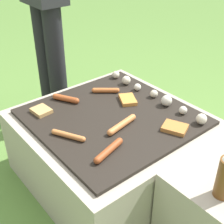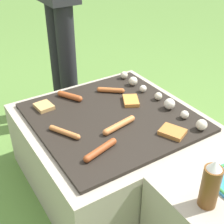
% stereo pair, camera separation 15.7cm
% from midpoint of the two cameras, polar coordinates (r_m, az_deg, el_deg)
% --- Properties ---
extents(ground_plane, '(14.00, 14.00, 0.00)m').
position_cam_midpoint_polar(ground_plane, '(1.82, -2.51, -11.31)').
color(ground_plane, '#567F38').
extents(grill, '(0.86, 0.86, 0.40)m').
position_cam_midpoint_polar(grill, '(1.69, -2.66, -6.45)').
color(grill, '#A89E8C').
rests_on(grill, ground_plane).
extents(sausage_front_center, '(0.11, 0.13, 0.03)m').
position_cam_midpoint_polar(sausage_front_center, '(1.78, -3.70, 3.91)').
color(sausage_front_center, '#B7602D').
rests_on(sausage_front_center, grill).
extents(sausage_mid_right, '(0.16, 0.09, 0.03)m').
position_cam_midpoint_polar(sausage_mid_right, '(1.44, -11.11, -4.33)').
color(sausage_mid_right, '#C6753D').
rests_on(sausage_mid_right, grill).
extents(sausage_back_left, '(0.06, 0.20, 0.03)m').
position_cam_midpoint_polar(sausage_back_left, '(1.48, -1.20, -2.42)').
color(sausage_back_left, '#C6753D').
rests_on(sausage_back_left, grill).
extents(sausage_front_left, '(0.07, 0.18, 0.03)m').
position_cam_midpoint_polar(sausage_front_left, '(1.33, -4.00, -7.14)').
color(sausage_front_left, '#93421E').
rests_on(sausage_front_left, grill).
extents(sausage_front_right, '(0.15, 0.09, 0.03)m').
position_cam_midpoint_polar(sausage_front_right, '(1.72, -11.04, 2.35)').
color(sausage_front_right, '#A34C23').
rests_on(sausage_front_right, grill).
extents(bread_slice_left, '(0.10, 0.09, 0.02)m').
position_cam_midpoint_polar(bread_slice_left, '(1.65, -15.48, 0.16)').
color(bread_slice_left, tan).
rests_on(bread_slice_left, grill).
extents(bread_slice_center, '(0.14, 0.13, 0.02)m').
position_cam_midpoint_polar(bread_slice_center, '(1.48, 8.47, -2.96)').
color(bread_slice_center, '#B27033').
rests_on(bread_slice_center, grill).
extents(bread_slice_right, '(0.14, 0.12, 0.02)m').
position_cam_midpoint_polar(bread_slice_right, '(1.69, 0.26, 2.20)').
color(bread_slice_right, '#D18438').
rests_on(bread_slice_right, grill).
extents(mushroom_row, '(0.70, 0.06, 0.06)m').
position_cam_midpoint_polar(mushroom_row, '(1.71, 5.33, 3.03)').
color(mushroom_row, beige).
rests_on(mushroom_row, grill).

